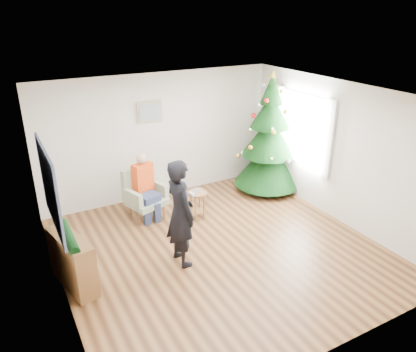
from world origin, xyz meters
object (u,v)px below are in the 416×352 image
stool (197,205)px  armchair (145,199)px  christmas_tree (269,138)px  standing_man (180,213)px  console (72,262)px

stool → armchair: armchair is taller
christmas_tree → armchair: size_ratio=2.70×
armchair → standing_man: bearing=-108.0°
standing_man → console: bearing=79.9°
christmas_tree → stool: size_ratio=4.69×
armchair → console: (-1.65, -1.51, 0.05)m
stool → standing_man: standing_man is taller
armchair → stool: bearing=-51.9°
christmas_tree → armchair: bearing=178.3°
armchair → console: size_ratio=0.97×
christmas_tree → stool: 2.23m
christmas_tree → armchair: christmas_tree is taller
standing_man → stool: bearing=-40.6°
standing_man → armchair: bearing=-4.0°
christmas_tree → standing_man: 3.30m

